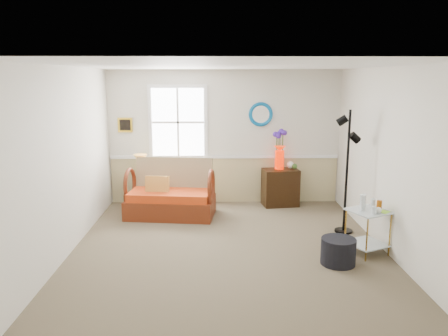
{
  "coord_description": "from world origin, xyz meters",
  "views": [
    {
      "loc": [
        -0.19,
        -5.97,
        2.43
      ],
      "look_at": [
        -0.05,
        0.53,
        1.1
      ],
      "focal_mm": 35.0,
      "sensor_mm": 36.0,
      "label": 1
    }
  ],
  "objects_px": {
    "cabinet": "(280,187)",
    "floor_lamp": "(347,172)",
    "side_table": "(367,232)",
    "lamp_stand": "(142,192)",
    "ottoman": "(338,251)",
    "loveseat": "(171,189)"
  },
  "relations": [
    {
      "from": "side_table",
      "to": "loveseat",
      "type": "bearing_deg",
      "value": 148.6
    },
    {
      "from": "cabinet",
      "to": "ottoman",
      "type": "xyz_separation_m",
      "value": [
        0.37,
        -2.76,
        -0.18
      ]
    },
    {
      "from": "lamp_stand",
      "to": "floor_lamp",
      "type": "bearing_deg",
      "value": -23.73
    },
    {
      "from": "lamp_stand",
      "to": "floor_lamp",
      "type": "xyz_separation_m",
      "value": [
        3.48,
        -1.53,
        0.7
      ]
    },
    {
      "from": "loveseat",
      "to": "side_table",
      "type": "bearing_deg",
      "value": -24.68
    },
    {
      "from": "loveseat",
      "to": "cabinet",
      "type": "xyz_separation_m",
      "value": [
        2.06,
        0.62,
        -0.14
      ]
    },
    {
      "from": "side_table",
      "to": "floor_lamp",
      "type": "bearing_deg",
      "value": 94.25
    },
    {
      "from": "loveseat",
      "to": "lamp_stand",
      "type": "relative_size",
      "value": 2.73
    },
    {
      "from": "cabinet",
      "to": "side_table",
      "type": "relative_size",
      "value": 1.13
    },
    {
      "from": "cabinet",
      "to": "ottoman",
      "type": "bearing_deg",
      "value": -90.11
    },
    {
      "from": "lamp_stand",
      "to": "floor_lamp",
      "type": "distance_m",
      "value": 3.87
    },
    {
      "from": "cabinet",
      "to": "floor_lamp",
      "type": "bearing_deg",
      "value": -69.92
    },
    {
      "from": "cabinet",
      "to": "side_table",
      "type": "xyz_separation_m",
      "value": [
        0.87,
        -2.41,
        -0.04
      ]
    },
    {
      "from": "loveseat",
      "to": "cabinet",
      "type": "relative_size",
      "value": 2.15
    },
    {
      "from": "side_table",
      "to": "ottoman",
      "type": "xyz_separation_m",
      "value": [
        -0.5,
        -0.35,
        -0.14
      ]
    },
    {
      "from": "cabinet",
      "to": "ottoman",
      "type": "relative_size",
      "value": 1.55
    },
    {
      "from": "cabinet",
      "to": "floor_lamp",
      "type": "height_order",
      "value": "floor_lamp"
    },
    {
      "from": "loveseat",
      "to": "cabinet",
      "type": "distance_m",
      "value": 2.16
    },
    {
      "from": "loveseat",
      "to": "cabinet",
      "type": "height_order",
      "value": "loveseat"
    },
    {
      "from": "ottoman",
      "to": "floor_lamp",
      "type": "bearing_deg",
      "value": 70.45
    },
    {
      "from": "cabinet",
      "to": "ottoman",
      "type": "height_order",
      "value": "cabinet"
    },
    {
      "from": "lamp_stand",
      "to": "ottoman",
      "type": "distance_m",
      "value": 4.11
    }
  ]
}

